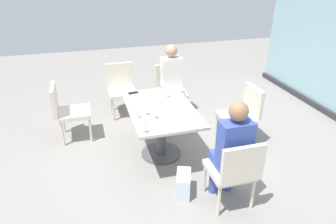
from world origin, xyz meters
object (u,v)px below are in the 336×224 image
object	(u,v)px
chair_far_left	(170,87)
person_far_left	(172,79)
chair_side_end	(121,86)
chair_near_window	(243,112)
wine_glass_0	(145,106)
coffee_cup	(136,115)
wine_glass_4	(154,109)
cell_phone_on_table	(133,93)
handbag_0	(147,108)
chair_front_left	(67,109)
handbag_2	(143,108)
person_far_right	(231,148)
wine_glass_1	(163,82)
chair_far_right	(234,169)
dining_table_main	(161,120)
wine_glass_2	(166,88)
wine_glass_3	(144,123)
handbag_1	(183,184)

from	to	relation	value
chair_far_left	person_far_left	size ratio (longest dim) A/B	0.69
chair_side_end	chair_near_window	distance (m)	2.16
wine_glass_0	coffee_cup	world-z (taller)	wine_glass_0
wine_glass_4	cell_phone_on_table	world-z (taller)	wine_glass_4
handbag_0	chair_front_left	bearing A→B (deg)	-57.41
chair_near_window	handbag_2	bearing A→B (deg)	-135.32
chair_side_end	chair_front_left	bearing A→B (deg)	-52.73
person_far_right	wine_glass_4	size ratio (longest dim) A/B	6.81
chair_front_left	wine_glass_1	xyz separation A→B (m)	(0.24, 1.41, 0.37)
wine_glass_0	wine_glass_1	xyz separation A→B (m)	(-0.74, 0.42, 0.00)
chair_far_right	wine_glass_0	xyz separation A→B (m)	(-1.04, -0.72, 0.37)
dining_table_main	handbag_0	distance (m)	1.32
person_far_left	cell_phone_on_table	size ratio (longest dim) A/B	8.75
chair_front_left	handbag_2	bearing A→B (deg)	109.63
wine_glass_2	handbag_0	distance (m)	1.19
wine_glass_0	wine_glass_3	size ratio (longest dim) A/B	1.00
coffee_cup	handbag_1	bearing A→B (deg)	31.04
wine_glass_1	handbag_2	distance (m)	1.01
handbag_2	wine_glass_4	bearing A→B (deg)	4.85
wine_glass_0	handbag_2	size ratio (longest dim) A/B	0.62
chair_far_left	chair_near_window	size ratio (longest dim) A/B	1.00
chair_far_left	handbag_1	distance (m)	2.16
chair_near_window	wine_glass_1	distance (m)	1.25
chair_far_left	handbag_1	bearing A→B (deg)	-12.12
dining_table_main	handbag_0	world-z (taller)	dining_table_main
chair_front_left	wine_glass_3	bearing A→B (deg)	32.02
handbag_0	handbag_2	xyz separation A→B (m)	(0.00, -0.09, 0.00)
handbag_0	person_far_left	bearing A→B (deg)	82.85
chair_side_end	chair_near_window	bearing A→B (deg)	45.95
wine_glass_0	chair_far_left	bearing A→B (deg)	152.21
chair_far_left	wine_glass_3	distance (m)	2.02
wine_glass_4	chair_near_window	bearing A→B (deg)	101.49
coffee_cup	cell_phone_on_table	distance (m)	0.80
wine_glass_4	coffee_cup	distance (m)	0.24
wine_glass_1	wine_glass_3	world-z (taller)	same
chair_front_left	person_far_left	world-z (taller)	person_far_left
chair_far_right	wine_glass_1	bearing A→B (deg)	-170.43
wine_glass_3	handbag_1	xyz separation A→B (m)	(0.28, 0.39, -0.72)
cell_phone_on_table	handbag_0	distance (m)	0.96
dining_table_main	wine_glass_1	size ratio (longest dim) A/B	7.30
chair_side_end	wine_glass_0	world-z (taller)	wine_glass_0
dining_table_main	wine_glass_4	size ratio (longest dim) A/B	7.30
dining_table_main	chair_far_right	xyz separation A→B (m)	(1.21, 0.48, -0.05)
wine_glass_3	wine_glass_1	bearing A→B (deg)	155.35
person_far_left	cell_phone_on_table	distance (m)	0.91
handbag_0	handbag_1	world-z (taller)	same
dining_table_main	person_far_right	xyz separation A→B (m)	(1.10, 0.48, 0.15)
wine_glass_4	person_far_right	bearing A→B (deg)	38.32
chair_far_right	wine_glass_3	world-z (taller)	wine_glass_3
wine_glass_0	handbag_2	world-z (taller)	wine_glass_0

